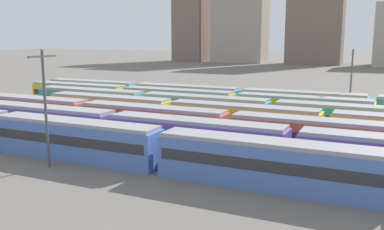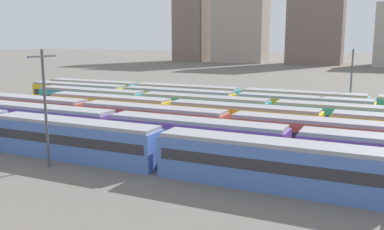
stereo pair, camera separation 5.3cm
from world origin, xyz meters
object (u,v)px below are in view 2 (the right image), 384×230
(train_track_4, at_px, (352,121))
(train_track_6, at_px, (302,104))
(catenary_pole_1, at_px, (351,80))
(catenary_pole_2, at_px, (45,103))
(train_track_2, at_px, (152,122))
(train_track_5, at_px, (236,105))

(train_track_4, height_order, train_track_6, same)
(train_track_4, distance_m, catenary_pole_1, 13.80)
(train_track_4, relative_size, catenary_pole_2, 8.94)
(catenary_pole_1, bearing_deg, catenary_pole_2, -120.84)
(train_track_6, xyz_separation_m, catenary_pole_2, (-15.98, -34.44, 3.88))
(train_track_6, xyz_separation_m, catenary_pole_1, (6.29, 2.86, 3.57))
(train_track_2, xyz_separation_m, catenary_pole_1, (19.49, 23.66, 3.57))
(train_track_4, bearing_deg, catenary_pole_2, -134.52)
(train_track_5, bearing_deg, catenary_pole_2, -104.47)
(train_track_4, xyz_separation_m, train_track_5, (-16.09, 5.20, 0.00))
(train_track_5, bearing_deg, catenary_pole_1, 28.70)
(train_track_2, bearing_deg, catenary_pole_1, 50.52)
(train_track_2, xyz_separation_m, catenary_pole_2, (-2.78, -13.64, 3.88))
(catenary_pole_1, height_order, catenary_pole_2, catenary_pole_2)
(train_track_2, distance_m, catenary_pole_1, 30.86)
(train_track_5, distance_m, catenary_pole_2, 30.44)
(catenary_pole_1, xyz_separation_m, catenary_pole_2, (-22.27, -37.30, 0.31))
(train_track_4, distance_m, catenary_pole_2, 33.93)
(train_track_4, bearing_deg, train_track_6, 126.34)
(train_track_6, distance_m, catenary_pole_1, 7.78)
(train_track_4, xyz_separation_m, catenary_pole_2, (-23.63, -24.04, 3.88))
(train_track_4, distance_m, train_track_6, 12.91)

